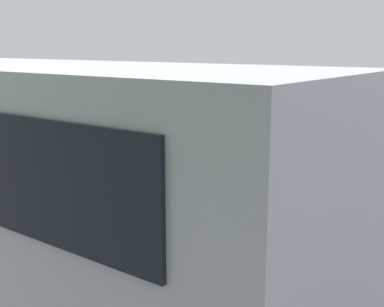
{
  "coord_description": "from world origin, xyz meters",
  "views": [
    {
      "loc": [
        -6.53,
        8.54,
        3.45
      ],
      "look_at": [
        0.14,
        -0.11,
        1.1
      ],
      "focal_mm": 46.99,
      "sensor_mm": 36.0,
      "label": 1
    }
  ],
  "objects_px": {
    "spectator_left": "(119,187)",
    "parked_motorcycle_silver": "(104,228)",
    "tour_bus": "(4,186)",
    "spectator_centre": "(91,172)",
    "traffic_cone": "(283,169)",
    "stunt_motorcycle": "(219,130)",
    "spectator_far_left": "(170,200)"
  },
  "relations": [
    {
      "from": "stunt_motorcycle",
      "to": "tour_bus",
      "type": "bearing_deg",
      "value": 105.38
    },
    {
      "from": "spectator_left",
      "to": "spectator_centre",
      "type": "bearing_deg",
      "value": -14.57
    },
    {
      "from": "stunt_motorcycle",
      "to": "traffic_cone",
      "type": "xyz_separation_m",
      "value": [
        -2.28,
        0.32,
        -0.75
      ]
    },
    {
      "from": "parked_motorcycle_silver",
      "to": "stunt_motorcycle",
      "type": "distance_m",
      "value": 6.85
    },
    {
      "from": "tour_bus",
      "to": "spectator_far_left",
      "type": "height_order",
      "value": "tour_bus"
    },
    {
      "from": "parked_motorcycle_silver",
      "to": "traffic_cone",
      "type": "relative_size",
      "value": 3.25
    },
    {
      "from": "tour_bus",
      "to": "stunt_motorcycle",
      "type": "distance_m",
      "value": 8.62
    },
    {
      "from": "spectator_far_left",
      "to": "parked_motorcycle_silver",
      "type": "relative_size",
      "value": 0.82
    },
    {
      "from": "stunt_motorcycle",
      "to": "traffic_cone",
      "type": "relative_size",
      "value": 3.02
    },
    {
      "from": "spectator_far_left",
      "to": "traffic_cone",
      "type": "distance_m",
      "value": 5.62
    },
    {
      "from": "spectator_far_left",
      "to": "traffic_cone",
      "type": "height_order",
      "value": "spectator_far_left"
    },
    {
      "from": "spectator_centre",
      "to": "tour_bus",
      "type": "bearing_deg",
      "value": 117.35
    },
    {
      "from": "tour_bus",
      "to": "spectator_left",
      "type": "relative_size",
      "value": 5.38
    },
    {
      "from": "spectator_left",
      "to": "spectator_centre",
      "type": "height_order",
      "value": "spectator_centre"
    },
    {
      "from": "tour_bus",
      "to": "spectator_left",
      "type": "xyz_separation_m",
      "value": [
        0.34,
        -2.42,
        -0.63
      ]
    },
    {
      "from": "spectator_far_left",
      "to": "parked_motorcycle_silver",
      "type": "xyz_separation_m",
      "value": [
        0.92,
        0.64,
        -0.51
      ]
    },
    {
      "from": "tour_bus",
      "to": "spectator_far_left",
      "type": "xyz_separation_m",
      "value": [
        -0.8,
        -2.46,
        -0.65
      ]
    },
    {
      "from": "spectator_centre",
      "to": "traffic_cone",
      "type": "distance_m",
      "value": 5.52
    },
    {
      "from": "traffic_cone",
      "to": "stunt_motorcycle",
      "type": "bearing_deg",
      "value": -7.89
    },
    {
      "from": "spectator_centre",
      "to": "traffic_cone",
      "type": "relative_size",
      "value": 2.82
    },
    {
      "from": "tour_bus",
      "to": "spectator_far_left",
      "type": "relative_size",
      "value": 5.46
    },
    {
      "from": "spectator_centre",
      "to": "parked_motorcycle_silver",
      "type": "distance_m",
      "value": 1.66
    },
    {
      "from": "spectator_far_left",
      "to": "spectator_centre",
      "type": "bearing_deg",
      "value": -6.12
    },
    {
      "from": "spectator_left",
      "to": "stunt_motorcycle",
      "type": "xyz_separation_m",
      "value": [
        1.94,
        -5.87,
        0.04
      ]
    },
    {
      "from": "spectator_far_left",
      "to": "spectator_left",
      "type": "bearing_deg",
      "value": 1.95
    },
    {
      "from": "stunt_motorcycle",
      "to": "traffic_cone",
      "type": "distance_m",
      "value": 2.42
    },
    {
      "from": "spectator_left",
      "to": "parked_motorcycle_silver",
      "type": "xyz_separation_m",
      "value": [
        -0.22,
        0.6,
        -0.53
      ]
    },
    {
      "from": "tour_bus",
      "to": "spectator_left",
      "type": "height_order",
      "value": "tour_bus"
    },
    {
      "from": "spectator_left",
      "to": "spectator_centre",
      "type": "distance_m",
      "value": 1.09
    },
    {
      "from": "tour_bus",
      "to": "spectator_centre",
      "type": "distance_m",
      "value": 3.08
    },
    {
      "from": "tour_bus",
      "to": "parked_motorcycle_silver",
      "type": "distance_m",
      "value": 2.16
    },
    {
      "from": "spectator_far_left",
      "to": "traffic_cone",
      "type": "bearing_deg",
      "value": -81.75
    }
  ]
}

